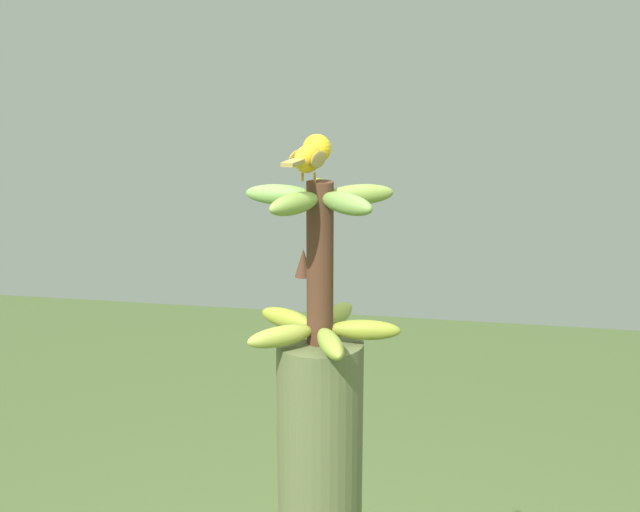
# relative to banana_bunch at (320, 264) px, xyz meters

# --- Properties ---
(banana_bunch) EXTENTS (0.33, 0.33, 0.34)m
(banana_bunch) POSITION_rel_banana_bunch_xyz_m (0.00, 0.00, 0.00)
(banana_bunch) COLOR #4C2D1E
(banana_bunch) RESTS_ON banana_tree
(perched_bird) EXTENTS (0.22, 0.07, 0.09)m
(perched_bird) POSITION_rel_banana_bunch_xyz_m (0.01, 0.02, 0.22)
(perched_bird) COLOR #C68933
(perched_bird) RESTS_ON banana_bunch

